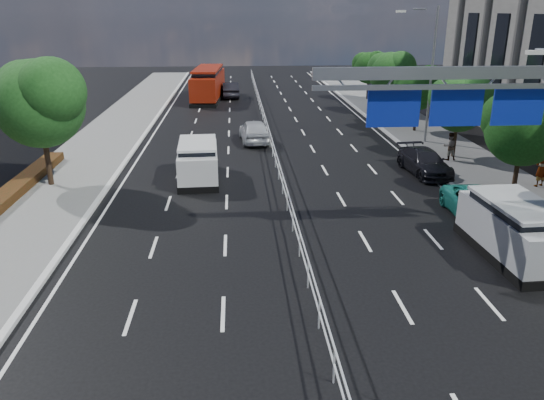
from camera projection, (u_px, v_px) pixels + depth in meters
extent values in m
cube|color=silver|center=(273.00, 144.00, 32.48)|extent=(0.05, 85.00, 0.05)
cube|color=silver|center=(273.00, 151.00, 32.63)|extent=(0.05, 85.00, 0.05)
cube|color=gray|center=(452.00, 73.00, 19.21)|extent=(10.20, 0.25, 0.45)
cube|color=gray|center=(450.00, 87.00, 19.38)|extent=(10.20, 0.18, 0.18)
cube|color=silver|center=(535.00, 52.00, 19.17)|extent=(0.60, 0.25, 0.15)
cube|color=#0D2299|center=(518.00, 107.00, 20.00)|extent=(2.00, 0.08, 1.40)
cube|color=white|center=(518.00, 107.00, 20.05)|extent=(1.80, 0.02, 1.20)
cube|color=#0D2299|center=(456.00, 108.00, 19.85)|extent=(2.00, 0.08, 1.40)
cube|color=white|center=(456.00, 107.00, 19.90)|extent=(1.80, 0.02, 1.20)
cube|color=#0D2299|center=(394.00, 108.00, 19.69)|extent=(2.00, 0.08, 1.40)
cube|color=white|center=(393.00, 108.00, 19.74)|extent=(1.80, 0.02, 1.20)
cylinder|color=gray|center=(431.00, 77.00, 35.28)|extent=(0.16, 0.16, 9.00)
cylinder|color=gray|center=(420.00, 9.00, 33.74)|extent=(0.10, 2.40, 0.10)
cube|color=silver|center=(401.00, 11.00, 33.71)|extent=(0.60, 0.25, 0.15)
cylinder|color=black|center=(47.00, 154.00, 27.22)|extent=(0.28, 0.28, 3.50)
sphere|color=#164014|center=(40.00, 104.00, 26.34)|extent=(4.40, 4.40, 4.40)
sphere|color=#164014|center=(51.00, 91.00, 25.54)|extent=(3.30, 3.30, 3.30)
sphere|color=#164014|center=(27.00, 91.00, 26.72)|extent=(3.08, 3.08, 3.08)
cylinder|color=black|center=(516.00, 171.00, 25.56)|extent=(0.22, 0.22, 2.80)
sphere|color=black|center=(523.00, 129.00, 24.86)|extent=(3.50, 3.50, 3.50)
sphere|color=black|center=(507.00, 118.00, 25.16)|extent=(2.45, 2.45, 2.45)
cylinder|color=black|center=(455.00, 137.00, 32.62)|extent=(0.22, 0.22, 2.70)
sphere|color=#164014|center=(459.00, 105.00, 31.94)|extent=(3.30, 3.30, 3.30)
sphere|color=#164014|center=(474.00, 97.00, 31.34)|extent=(2.48, 2.48, 2.47)
sphere|color=#164014|center=(447.00, 96.00, 32.22)|extent=(2.31, 2.31, 2.31)
cylinder|color=black|center=(416.00, 115.00, 39.67)|extent=(0.21, 0.21, 2.65)
sphere|color=black|center=(418.00, 88.00, 39.00)|extent=(3.20, 3.20, 3.20)
sphere|color=black|center=(430.00, 82.00, 38.41)|extent=(2.40, 2.40, 2.40)
sphere|color=black|center=(409.00, 82.00, 39.27)|extent=(2.24, 2.24, 2.24)
cylinder|color=black|center=(388.00, 98.00, 46.67)|extent=(0.23, 0.23, 2.85)
sphere|color=#164014|center=(390.00, 73.00, 45.95)|extent=(3.60, 3.60, 3.60)
sphere|color=#164014|center=(400.00, 67.00, 45.30)|extent=(2.70, 2.70, 2.70)
sphere|color=#164014|center=(382.00, 67.00, 46.27)|extent=(2.52, 2.52, 2.52)
cylinder|color=black|center=(368.00, 87.00, 53.75)|extent=(0.21, 0.21, 2.60)
sphere|color=black|center=(369.00, 68.00, 53.10)|extent=(3.10, 3.10, 3.10)
sphere|color=black|center=(377.00, 63.00, 52.53)|extent=(2.32, 2.33, 2.32)
sphere|color=black|center=(363.00, 63.00, 53.36)|extent=(2.17, 2.17, 2.17)
cube|color=black|center=(199.00, 176.00, 28.91)|extent=(2.31, 4.93, 0.35)
cube|color=silver|center=(198.00, 162.00, 28.63)|extent=(2.26, 4.83, 1.43)
cube|color=black|center=(198.00, 149.00, 28.38)|extent=(2.04, 3.50, 0.63)
cube|color=silver|center=(197.00, 143.00, 28.28)|extent=(2.13, 3.79, 0.13)
cylinder|color=black|center=(181.00, 183.00, 27.29)|extent=(0.33, 0.72, 0.71)
cylinder|color=black|center=(215.00, 181.00, 27.48)|extent=(0.33, 0.72, 0.71)
cylinder|color=black|center=(184.00, 166.00, 30.22)|extent=(0.33, 0.72, 0.71)
cylinder|color=black|center=(214.00, 165.00, 30.41)|extent=(0.33, 0.72, 0.71)
cube|color=black|center=(209.00, 98.00, 54.73)|extent=(3.25, 10.83, 0.32)
cube|color=maroon|center=(208.00, 84.00, 54.26)|extent=(3.19, 10.62, 2.17)
cube|color=black|center=(208.00, 73.00, 53.89)|extent=(2.79, 7.68, 0.96)
cube|color=maroon|center=(208.00, 69.00, 53.73)|extent=(2.93, 8.31, 0.19)
cylinder|color=black|center=(194.00, 102.00, 51.42)|extent=(0.32, 0.68, 0.66)
cylinder|color=black|center=(216.00, 102.00, 51.42)|extent=(0.32, 0.68, 0.66)
cylinder|color=black|center=(203.00, 91.00, 57.92)|extent=(0.32, 0.68, 0.66)
cylinder|color=black|center=(222.00, 91.00, 57.92)|extent=(0.32, 0.68, 0.66)
imported|color=#BABCC2|center=(254.00, 131.00, 36.96)|extent=(2.22, 4.74, 1.57)
imported|color=black|center=(231.00, 90.00, 55.76)|extent=(1.83, 4.82, 1.57)
cube|color=black|center=(512.00, 252.00, 19.93)|extent=(2.42, 5.32, 0.36)
cube|color=#A3A5AA|center=(515.00, 231.00, 19.64)|extent=(2.37, 5.22, 1.48)
cube|color=black|center=(518.00, 212.00, 19.38)|extent=(2.14, 3.77, 0.65)
cube|color=#A3A5AA|center=(520.00, 204.00, 19.27)|extent=(2.24, 4.09, 0.13)
cylinder|color=black|center=(513.00, 269.00, 18.19)|extent=(0.34, 0.75, 0.74)
cylinder|color=black|center=(469.00, 230.00, 21.36)|extent=(0.34, 0.75, 0.74)
cylinder|color=black|center=(512.00, 229.00, 21.54)|extent=(0.34, 0.75, 0.74)
imported|color=#1A766B|center=(478.00, 205.00, 23.28)|extent=(2.40, 4.80, 1.30)
imported|color=black|center=(424.00, 162.00, 29.85)|extent=(2.29, 4.79, 1.35)
imported|color=gray|center=(541.00, 168.00, 27.12)|extent=(0.83, 0.71, 1.94)
imported|color=gray|center=(450.00, 146.00, 31.95)|extent=(0.86, 0.70, 1.69)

